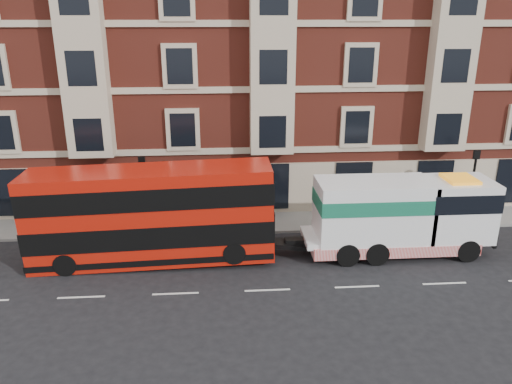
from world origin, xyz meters
The scene contains 8 objects.
ground centered at (0.00, 0.00, 0.00)m, with size 120.00×120.00×0.00m, color black.
sidewalk centered at (0.00, 7.50, 0.07)m, with size 90.00×3.00×0.15m, color slate.
victorian_terrace centered at (0.50, 15.00, 10.07)m, with size 45.00×12.00×20.40m.
lamp_post_west centered at (-6.00, 6.20, 2.68)m, with size 0.35×0.15×4.35m.
lamp_post_east centered at (12.00, 6.20, 2.68)m, with size 0.35×0.15×4.35m.
double_decker_bus centered at (-5.28, 3.22, 2.48)m, with size 11.55×2.65×4.68m.
tow_truck centered at (6.78, 3.22, 2.04)m, with size 9.25×2.73×3.85m.
pedestrian centered at (-11.67, 6.15, 0.97)m, with size 0.60×0.39×1.64m, color #181A30.
Camera 1 is at (-1.90, -19.10, 11.30)m, focal length 35.00 mm.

